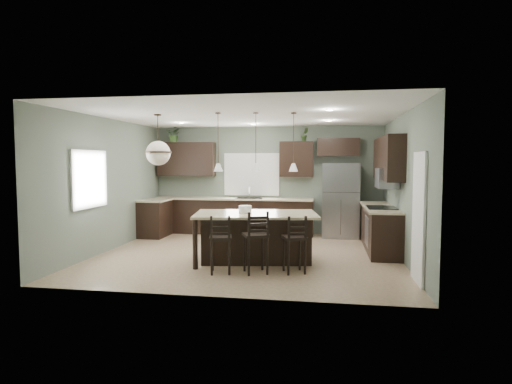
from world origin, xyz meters
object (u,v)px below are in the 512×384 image
object	(u,v)px
bar_stool_center	(256,242)
bar_stool_right	(294,244)
plant_back_left	(174,134)
refrigerator	(340,200)
serving_dish	(245,209)
bar_stool_left	(221,244)
kitchen_island	(256,237)

from	to	relation	value
bar_stool_center	bar_stool_right	world-z (taller)	bar_stool_center
plant_back_left	refrigerator	bearing A→B (deg)	-2.30
serving_dish	bar_stool_right	xyz separation A→B (m)	(0.97, -0.68, -0.50)
bar_stool_left	bar_stool_right	bearing A→B (deg)	-2.21
kitchen_island	refrigerator	bearing A→B (deg)	51.73
refrigerator	bar_stool_center	world-z (taller)	refrigerator
bar_stool_center	plant_back_left	xyz separation A→B (m)	(-2.86, 3.96, 2.08)
serving_dish	plant_back_left	world-z (taller)	plant_back_left
bar_stool_right	plant_back_left	bearing A→B (deg)	111.34
refrigerator	bar_stool_center	distance (m)	4.10
serving_dish	bar_stool_center	world-z (taller)	bar_stool_center
bar_stool_left	bar_stool_center	size ratio (longest dim) A/B	0.94
bar_stool_left	plant_back_left	xyz separation A→B (m)	(-2.28, 4.06, 2.12)
kitchen_island	bar_stool_right	bearing A→B (deg)	-51.47
bar_stool_left	plant_back_left	size ratio (longest dim) A/B	2.29
refrigerator	kitchen_island	bearing A→B (deg)	-119.32
kitchen_island	serving_dish	bearing A→B (deg)	180.00
kitchen_island	plant_back_left	distance (m)	4.68
kitchen_island	serving_dish	xyz separation A→B (m)	(-0.20, -0.03, 0.53)
bar_stool_right	kitchen_island	bearing A→B (deg)	116.42
refrigerator	plant_back_left	bearing A→B (deg)	177.70
bar_stool_center	serving_dish	bearing A→B (deg)	88.79
kitchen_island	serving_dish	size ratio (longest dim) A/B	9.42
bar_stool_center	bar_stool_right	bearing A→B (deg)	-12.96
bar_stool_right	refrigerator	bearing A→B (deg)	55.44
bar_stool_center	plant_back_left	world-z (taller)	plant_back_left
bar_stool_left	bar_stool_center	world-z (taller)	bar_stool_center
serving_dish	bar_stool_center	bearing A→B (deg)	-67.49
serving_dish	bar_stool_center	xyz separation A→B (m)	(0.33, -0.80, -0.46)
serving_dish	bar_stool_left	size ratio (longest dim) A/B	0.24
serving_dish	bar_stool_left	bearing A→B (deg)	-105.56
refrigerator	kitchen_island	xyz separation A→B (m)	(-1.66, -2.95, -0.46)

